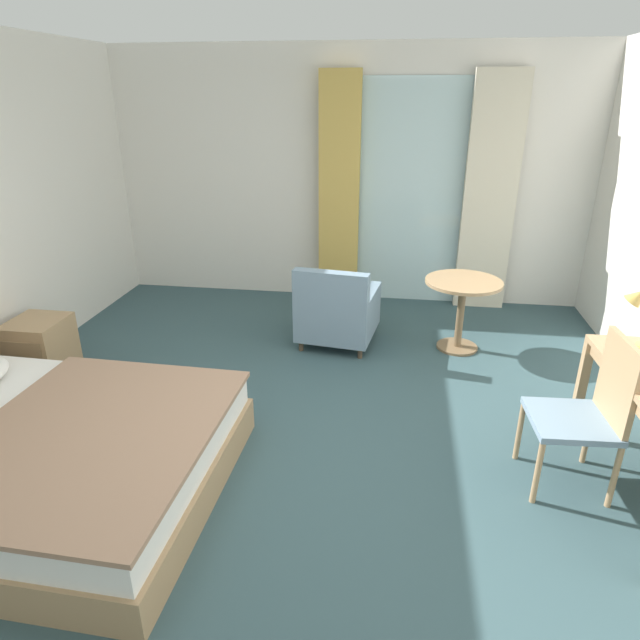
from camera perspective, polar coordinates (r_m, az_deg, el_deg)
name	(u,v)px	position (r m, az deg, el deg)	size (l,w,h in m)	color
ground	(296,457)	(3.86, -2.49, -14.19)	(5.94, 6.94, 0.10)	#334C51
wall_back	(348,178)	(6.32, 2.91, 14.68)	(5.54, 0.12, 2.76)	silver
balcony_glass_door	(413,196)	(6.24, 9.70, 12.75)	(1.18, 0.02, 2.43)	silver
curtain_panel_left	(339,192)	(6.17, 2.02, 13.27)	(0.44, 0.10, 2.50)	tan
curtain_panel_right	(490,196)	(6.21, 17.38, 12.32)	(0.55, 0.10, 2.50)	beige
bed	(33,454)	(3.81, -27.85, -12.35)	(2.21, 1.80, 0.95)	tan
nightstand	(41,349)	(5.18, -27.21, -2.71)	(0.43, 0.47, 0.52)	tan
desk_chair	(590,408)	(3.64, 26.45, -8.29)	(0.50, 0.49, 0.98)	gray
desk_lamp	(640,306)	(3.94, 30.54, 1.27)	(0.25, 0.17, 0.41)	tan
armchair_by_window	(337,312)	(5.19, 1.81, 0.80)	(0.78, 0.81, 0.81)	gray
round_cafe_table	(462,298)	(5.20, 14.68, 2.21)	(0.70, 0.70, 0.68)	tan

